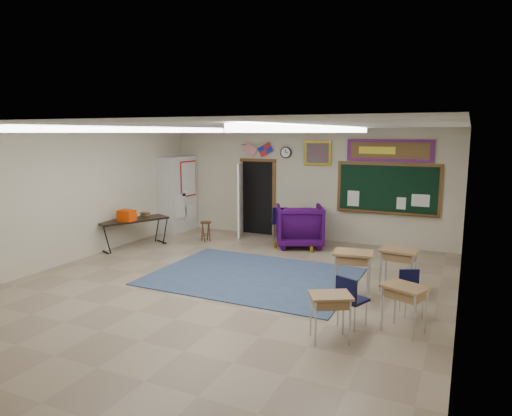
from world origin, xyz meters
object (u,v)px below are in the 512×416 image
at_px(student_desk_front_right, 399,268).
at_px(folding_table, 133,232).
at_px(wooden_stool, 206,231).
at_px(wingback_armchair, 299,226).
at_px(student_desk_front_left, 353,271).

bearing_deg(student_desk_front_right, folding_table, -179.43).
distance_m(student_desk_front_right, folding_table, 6.58).
bearing_deg(student_desk_front_right, wooden_stool, 165.42).
relative_size(wingback_armchair, student_desk_front_left, 1.45).
xyz_separation_m(student_desk_front_left, folding_table, (-5.86, 1.10, -0.06)).
bearing_deg(wooden_stool, student_desk_front_left, -28.41).
bearing_deg(student_desk_front_left, wooden_stool, 143.99).
distance_m(wingback_armchair, folding_table, 4.23).
relative_size(student_desk_front_right, wooden_stool, 1.50).
relative_size(wingback_armchair, folding_table, 0.64).
relative_size(student_desk_front_left, folding_table, 0.44).
distance_m(student_desk_front_left, wooden_stool, 5.17).
bearing_deg(wooden_stool, student_desk_front_right, -19.48).
bearing_deg(wooden_stool, folding_table, -134.03).
xyz_separation_m(wingback_armchair, wooden_stool, (-2.46, -0.54, -0.26)).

